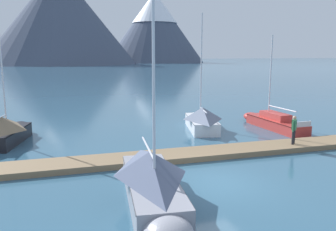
% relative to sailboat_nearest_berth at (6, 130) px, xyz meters
% --- Properties ---
extents(ground_plane, '(700.00, 700.00, 0.00)m').
position_rel_sailboat_nearest_berth_xyz_m(ground_plane, '(9.10, -10.94, -0.82)').
color(ground_plane, '#335B75').
extents(mountain_central_massif, '(81.40, 81.40, 50.98)m').
position_rel_sailboat_nearest_berth_xyz_m(mountain_central_massif, '(15.44, 176.82, 25.17)').
color(mountain_central_massif, '#424C60').
rests_on(mountain_central_massif, ground).
extents(mountain_shoulder_ridge, '(63.73, 63.73, 44.41)m').
position_rel_sailboat_nearest_berth_xyz_m(mountain_shoulder_ridge, '(75.39, 194.85, 22.42)').
color(mountain_shoulder_ridge, '#424C60').
rests_on(mountain_shoulder_ridge, ground).
extents(dock, '(25.12, 3.86, 0.30)m').
position_rel_sailboat_nearest_berth_xyz_m(dock, '(9.10, -6.94, -0.68)').
color(dock, '#846B4C').
rests_on(dock, ground).
extents(sailboat_nearest_berth, '(3.43, 6.02, 7.11)m').
position_rel_sailboat_nearest_berth_xyz_m(sailboat_nearest_berth, '(0.00, 0.00, 0.00)').
color(sailboat_nearest_berth, black).
rests_on(sailboat_nearest_berth, ground).
extents(sailboat_second_berth, '(2.88, 7.21, 8.32)m').
position_rel_sailboat_nearest_berth_xyz_m(sailboat_second_berth, '(5.80, -12.06, 0.08)').
color(sailboat_second_berth, '#93939E').
rests_on(sailboat_second_berth, ground).
extents(sailboat_mid_dock_port, '(3.30, 6.02, 8.45)m').
position_rel_sailboat_nearest_berth_xyz_m(sailboat_mid_dock_port, '(13.26, -0.91, 0.01)').
color(sailboat_mid_dock_port, silver).
rests_on(sailboat_mid_dock_port, ground).
extents(sailboat_mid_dock_starboard, '(1.68, 7.11, 6.92)m').
position_rel_sailboat_nearest_berth_xyz_m(sailboat_mid_dock_starboard, '(18.56, -2.25, -0.32)').
color(sailboat_mid_dock_starboard, '#B2332D').
rests_on(sailboat_mid_dock_starboard, ground).
extents(person_on_dock, '(0.49, 0.40, 1.69)m').
position_rel_sailboat_nearest_berth_xyz_m(person_on_dock, '(15.99, -7.63, 0.44)').
color(person_on_dock, '#232328').
rests_on(person_on_dock, dock).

